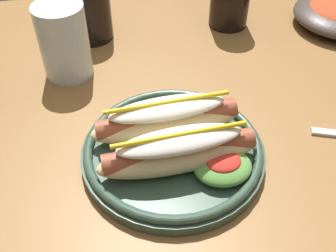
# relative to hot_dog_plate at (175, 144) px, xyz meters

# --- Properties ---
(dining_table) EXTENTS (1.43, 0.84, 0.74)m
(dining_table) POSITION_rel_hot_dog_plate_xyz_m (0.02, 0.11, -0.12)
(dining_table) COLOR olive
(dining_table) RESTS_ON ground_plane
(hot_dog_plate) EXTENTS (0.24, 0.24, 0.08)m
(hot_dog_plate) POSITION_rel_hot_dog_plate_xyz_m (0.00, 0.00, 0.00)
(hot_dog_plate) COLOR #334C3D
(hot_dog_plate) RESTS_ON dining_table
(soda_cup) EXTENTS (0.08, 0.08, 0.10)m
(soda_cup) POSITION_rel_hot_dog_plate_xyz_m (-0.08, 0.34, 0.02)
(soda_cup) COLOR black
(soda_cup) RESTS_ON dining_table
(water_cup) EXTENTS (0.08, 0.08, 0.12)m
(water_cup) POSITION_rel_hot_dog_plate_xyz_m (-0.13, 0.23, 0.03)
(water_cup) COLOR silver
(water_cup) RESTS_ON dining_table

